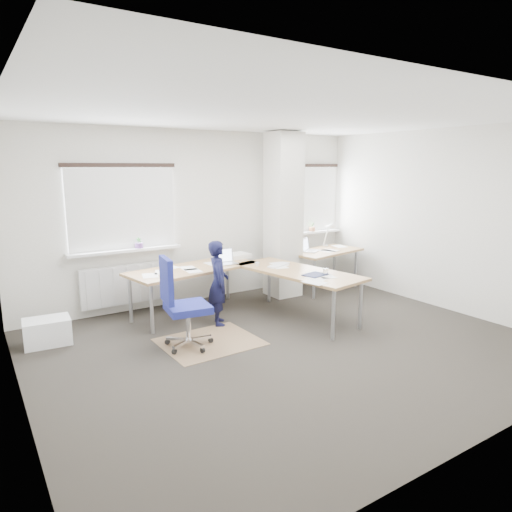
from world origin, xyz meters
TOP-DOWN VIEW (x-y plane):
  - ground at (0.00, 0.00)m, footprint 6.00×6.00m
  - room_shell at (0.18, 0.45)m, footprint 6.04×5.04m
  - floor_mat at (-0.80, 0.65)m, footprint 1.23×1.05m
  - white_crate at (-2.56, 1.70)m, footprint 0.58×0.43m
  - desk_main at (0.17, 1.31)m, footprint 2.82×2.63m
  - desk_side at (2.14, 1.81)m, footprint 1.50×0.93m
  - task_chair at (-1.13, 0.66)m, footprint 0.63×0.63m
  - person at (-0.37, 1.20)m, footprint 0.43×0.52m

SIDE VIEW (x-z plane):
  - ground at x=0.00m, z-range 0.00..0.00m
  - floor_mat at x=-0.80m, z-range 0.00..0.01m
  - white_crate at x=-2.56m, z-range 0.00..0.33m
  - task_chair at x=-1.13m, z-range -0.26..0.90m
  - person at x=-0.37m, z-range 0.00..1.21m
  - desk_side at x=2.14m, z-range 0.08..1.29m
  - desk_main at x=0.17m, z-range 0.21..1.17m
  - room_shell at x=0.18m, z-range 0.34..3.16m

